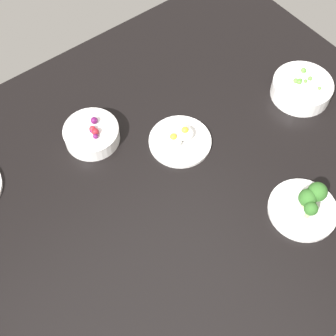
{
  "coord_description": "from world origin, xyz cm",
  "views": [
    {
      "loc": [
        40.28,
        52.68,
        111.87
      ],
      "look_at": [
        0.0,
        0.0,
        6.0
      ],
      "focal_mm": 49.85,
      "sensor_mm": 36.0,
      "label": 1
    }
  ],
  "objects_px": {
    "plate_eggs": "(180,140)",
    "bowl_peas": "(302,88)",
    "plate_broccoli": "(306,205)",
    "bowl_berries": "(92,134)"
  },
  "relations": [
    {
      "from": "bowl_berries",
      "to": "bowl_peas",
      "type": "relative_size",
      "value": 0.87
    },
    {
      "from": "plate_eggs",
      "to": "plate_broccoli",
      "type": "xyz_separation_m",
      "value": [
        -0.12,
        0.36,
        0.01
      ]
    },
    {
      "from": "plate_eggs",
      "to": "bowl_peas",
      "type": "relative_size",
      "value": 0.99
    },
    {
      "from": "plate_eggs",
      "to": "bowl_peas",
      "type": "xyz_separation_m",
      "value": [
        -0.4,
        0.08,
        0.02
      ]
    },
    {
      "from": "plate_broccoli",
      "to": "bowl_peas",
      "type": "bearing_deg",
      "value": -134.36
    },
    {
      "from": "bowl_berries",
      "to": "plate_eggs",
      "type": "xyz_separation_m",
      "value": [
        -0.19,
        0.16,
        -0.01
      ]
    },
    {
      "from": "plate_eggs",
      "to": "plate_broccoli",
      "type": "height_order",
      "value": "plate_broccoli"
    },
    {
      "from": "bowl_berries",
      "to": "plate_broccoli",
      "type": "distance_m",
      "value": 0.61
    },
    {
      "from": "plate_broccoli",
      "to": "bowl_berries",
      "type": "bearing_deg",
      "value": -59.09
    },
    {
      "from": "bowl_peas",
      "to": "plate_eggs",
      "type": "bearing_deg",
      "value": -11.66
    }
  ]
}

